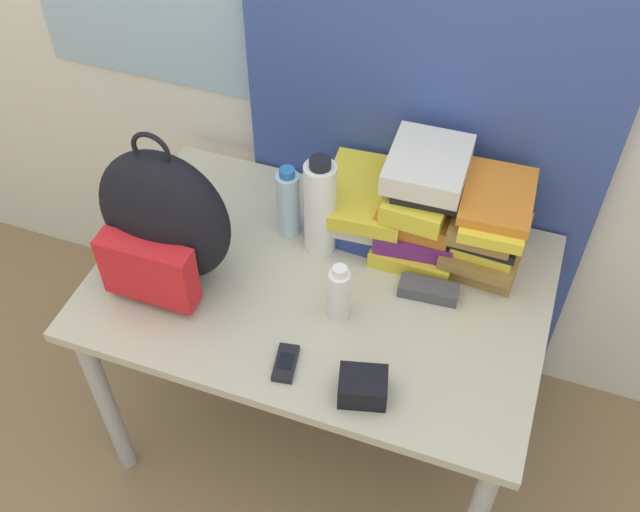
{
  "coord_description": "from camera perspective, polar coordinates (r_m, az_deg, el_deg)",
  "views": [
    {
      "loc": [
        0.42,
        -0.8,
        2.17
      ],
      "look_at": [
        0.0,
        0.38,
        0.81
      ],
      "focal_mm": 42.0,
      "sensor_mm": 36.0,
      "label": 1
    }
  ],
  "objects": [
    {
      "name": "wall_back",
      "position": [
        1.93,
        4.77,
        18.73
      ],
      "size": [
        6.0,
        0.06,
        2.5
      ],
      "color": "silver",
      "rests_on": "ground_plane"
    },
    {
      "name": "cell_phone",
      "position": [
        1.76,
        -2.63,
        -8.15
      ],
      "size": [
        0.06,
        0.11,
        0.02
      ],
      "color": "black",
      "rests_on": "desk"
    },
    {
      "name": "book_stack_left",
      "position": [
        2.01,
        3.38,
        3.95
      ],
      "size": [
        0.25,
        0.29,
        0.15
      ],
      "color": "navy",
      "rests_on": "desk"
    },
    {
      "name": "curtain_blue",
      "position": [
        1.86,
        8.87,
        17.07
      ],
      "size": [
        0.98,
        0.04,
        2.5
      ],
      "color": "#384C93",
      "rests_on": "ground_plane"
    },
    {
      "name": "desk",
      "position": [
        1.99,
        0.0,
        -3.67
      ],
      "size": [
        1.16,
        0.76,
        0.71
      ],
      "color": "#B7B299",
      "rests_on": "ground_plane"
    },
    {
      "name": "sunscreen_bottle",
      "position": [
        1.79,
        1.47,
        -2.92
      ],
      "size": [
        0.05,
        0.05,
        0.18
      ],
      "color": "white",
      "rests_on": "desk"
    },
    {
      "name": "sports_bottle",
      "position": [
        1.91,
        0.01,
        3.73
      ],
      "size": [
        0.08,
        0.08,
        0.3
      ],
      "color": "white",
      "rests_on": "desk"
    },
    {
      "name": "book_stack_right",
      "position": [
        1.94,
        12.77,
        2.22
      ],
      "size": [
        0.21,
        0.28,
        0.24
      ],
      "color": "olive",
      "rests_on": "desk"
    },
    {
      "name": "water_bottle",
      "position": [
        1.98,
        -2.43,
        4.08
      ],
      "size": [
        0.06,
        0.06,
        0.22
      ],
      "color": "silver",
      "rests_on": "desk"
    },
    {
      "name": "backpack",
      "position": [
        1.85,
        -11.85,
        2.55
      ],
      "size": [
        0.34,
        0.24,
        0.45
      ],
      "color": "black",
      "rests_on": "desk"
    },
    {
      "name": "sunglasses_case",
      "position": [
        1.9,
        8.26,
        -2.59
      ],
      "size": [
        0.15,
        0.07,
        0.04
      ],
      "color": "#47474C",
      "rests_on": "desk"
    },
    {
      "name": "camera_pouch",
      "position": [
        1.7,
        3.28,
        -9.91
      ],
      "size": [
        0.13,
        0.11,
        0.07
      ],
      "color": "black",
      "rests_on": "desk"
    },
    {
      "name": "book_stack_center",
      "position": [
        1.95,
        7.86,
        4.08
      ],
      "size": [
        0.23,
        0.29,
        0.29
      ],
      "color": "yellow",
      "rests_on": "desk"
    }
  ]
}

